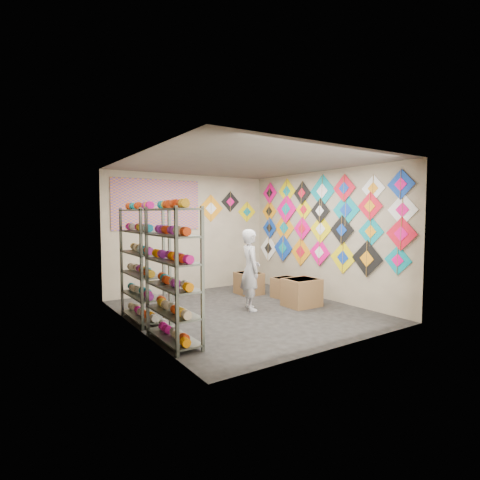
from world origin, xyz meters
TOP-DOWN VIEW (x-y plane):
  - ground at (0.00, 0.00)m, footprint 4.50×4.50m
  - room_walls at (0.00, 0.00)m, footprint 4.50×4.50m
  - shelf_rack_front at (-1.78, -0.85)m, footprint 0.40×1.10m
  - shelf_rack_back at (-1.78, 0.45)m, footprint 0.40×1.10m
  - string_spools at (-1.78, -0.20)m, footprint 0.12×2.36m
  - kite_wall_display at (1.98, 0.06)m, footprint 0.06×4.31m
  - back_wall_kites at (1.00, 2.24)m, footprint 1.64×0.02m
  - poster at (-0.80, 2.23)m, footprint 2.00×0.01m
  - shopkeeper at (0.16, 0.03)m, footprint 0.78×0.70m
  - carton_a at (1.15, -0.30)m, footprint 0.66×0.55m
  - carton_b at (1.39, 0.46)m, footprint 0.56×0.47m
  - carton_c at (0.93, 1.18)m, footprint 0.53×0.58m

SIDE VIEW (x-z plane):
  - ground at x=0.00m, z-range 0.00..0.00m
  - carton_b at x=1.39m, z-range 0.00..0.43m
  - carton_c at x=0.93m, z-range 0.00..0.48m
  - carton_a at x=1.15m, z-range 0.00..0.54m
  - shopkeeper at x=0.16m, z-range 0.00..1.51m
  - shelf_rack_front at x=-1.78m, z-range 0.00..1.90m
  - shelf_rack_back at x=-1.78m, z-range 0.00..1.90m
  - string_spools at x=-1.78m, z-range 0.99..1.11m
  - kite_wall_display at x=1.98m, z-range 0.59..2.63m
  - room_walls at x=0.00m, z-range -0.61..3.89m
  - back_wall_kites at x=1.00m, z-range 1.57..2.34m
  - poster at x=-0.80m, z-range 1.45..2.55m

